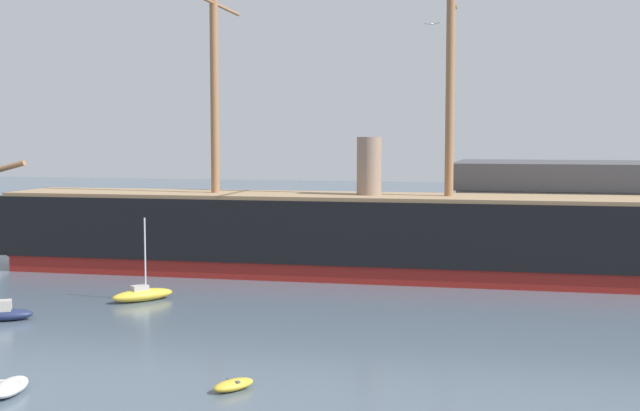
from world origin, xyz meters
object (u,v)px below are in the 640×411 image
Objects in this scene: dinghy_foreground_left at (11,387)px; motorboat_mid_left at (7,313)px; sailboat_alongside_bow at (143,294)px; motorboat_distant_centre at (394,249)px; seagull_in_flight at (432,24)px; tall_ship at (329,233)px; dinghy_near_centre at (233,385)px.

motorboat_mid_left is (-9.46, 13.40, 0.13)m from dinghy_foreground_left.
motorboat_distant_centre is at bearing 64.26° from sailboat_alongside_bow.
motorboat_mid_left is at bearing -161.32° from seagull_in_flight.
tall_ship is 11.59× the size of sailboat_alongside_bow.
seagull_in_flight reaches higher than dinghy_foreground_left.
tall_ship reaches higher than motorboat_distant_centre.
sailboat_alongside_bow is at bearing 55.19° from motorboat_mid_left.
seagull_in_flight is at bearing -76.23° from motorboat_distant_centre.
dinghy_foreground_left is 1.28× the size of dinghy_near_centre.
sailboat_alongside_bow is 1.74× the size of motorboat_distant_centre.
dinghy_near_centre is (3.39, -32.78, -3.30)m from tall_ship.
sailboat_alongside_bow is (-10.15, -14.42, -3.06)m from tall_ship.
seagull_in_flight is at bearing 2.18° from sailboat_alongside_bow.
tall_ship reaches higher than sailboat_alongside_bow.
motorboat_distant_centre is (3.43, 13.75, -3.08)m from tall_ship.
tall_ship is at bearing 54.97° from motorboat_mid_left.
dinghy_foreground_left is 2.63× the size of seagull_in_flight.
dinghy_near_centre is at bearing -53.57° from sailboat_alongside_bow.
motorboat_distant_centre reaches higher than dinghy_near_centre.
tall_ship is at bearing 80.13° from dinghy_foreground_left.
motorboat_mid_left is 0.99× the size of motorboat_distant_centre.
dinghy_foreground_left is at bearing -126.49° from seagull_in_flight.
tall_ship is at bearing 54.85° from sailboat_alongside_bow.
tall_ship reaches higher than seagull_in_flight.
dinghy_near_centre is 0.39× the size of sailboat_alongside_bow.
dinghy_near_centre is 27.57m from seagull_in_flight.
motorboat_mid_left is 2.96× the size of seagull_in_flight.
dinghy_near_centre is at bearing -84.09° from tall_ship.
sailboat_alongside_bow reaches higher than dinghy_foreground_left.
tall_ship is at bearing 95.91° from dinghy_near_centre.
sailboat_alongside_bow is 31.27m from motorboat_distant_centre.
motorboat_mid_left reaches higher than dinghy_foreground_left.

